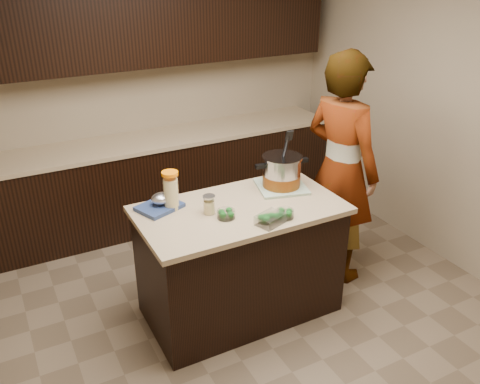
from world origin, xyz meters
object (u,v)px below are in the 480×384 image
at_px(stock_pot, 282,173).
at_px(lemonade_pitcher, 171,192).
at_px(island, 240,260).
at_px(person, 341,169).

bearing_deg(stock_pot, lemonade_pitcher, -176.29).
bearing_deg(lemonade_pitcher, stock_pot, -3.79).
height_order(island, person, person).
xyz_separation_m(lemonade_pitcher, person, (1.42, -0.08, -0.07)).
distance_m(stock_pot, person, 0.55).
bearing_deg(person, stock_pot, 74.50).
xyz_separation_m(stock_pot, person, (0.55, -0.03, -0.07)).
height_order(island, lemonade_pitcher, lemonade_pitcher).
xyz_separation_m(island, lemonade_pitcher, (-0.44, 0.20, 0.58)).
distance_m(island, lemonade_pitcher, 0.75).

